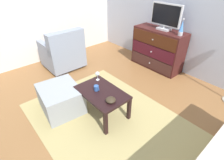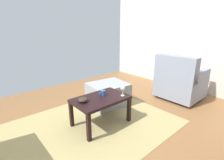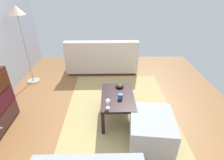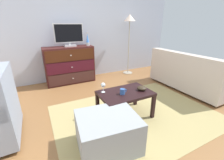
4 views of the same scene
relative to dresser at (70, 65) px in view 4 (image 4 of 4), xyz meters
The scene contains 13 objects.
ground_plane 1.94m from the dresser, 77.38° to the right, with size 5.67×4.77×0.05m, color brown.
wall_accent_rear 0.98m from the dresser, 37.23° to the left, with size 5.67×0.12×2.58m, color #ACB2C4.
area_rug 2.17m from the dresser, 73.28° to the right, with size 2.60×1.90×0.01m, color tan.
dresser is the anchor object (origin of this frame).
tv 0.74m from the dresser, 22.44° to the left, with size 0.69×0.18×0.54m.
lava_lamp 0.78m from the dresser, ahead, with size 0.09×0.09×0.33m.
coffee_table 2.03m from the dresser, 78.14° to the right, with size 0.82×0.53×0.44m.
wine_glass 1.83m from the dresser, 86.53° to the right, with size 0.07×0.07×0.16m.
mug 2.05m from the dresser, 80.42° to the right, with size 0.11×0.08×0.08m.
bowl_decorative 2.15m from the dresser, 71.23° to the right, with size 0.15×0.15×0.07m, color #32271A.
couch_large 2.88m from the dresser, 35.63° to the right, with size 0.85×1.77×0.85m.
ottoman 2.45m from the dresser, 92.58° to the right, with size 0.70×0.60×0.43m, color #8F9499.
standing_lamp 1.99m from the dresser, ahead, with size 0.32×0.32×1.68m.
Camera 4 is at (-1.14, -1.93, 1.43)m, focal length 24.00 mm.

